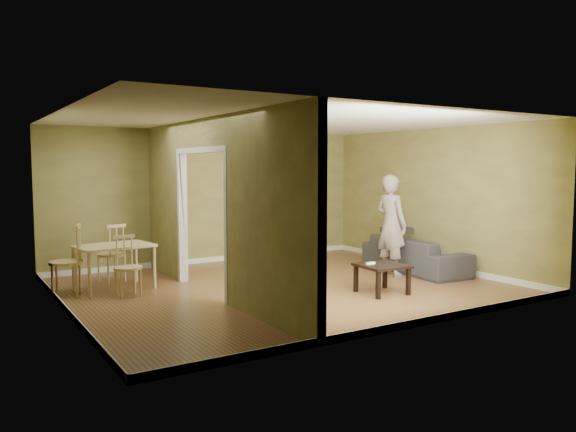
% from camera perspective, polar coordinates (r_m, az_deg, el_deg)
% --- Properties ---
extents(room_shell, '(6.50, 6.50, 6.50)m').
position_cam_1_polar(room_shell, '(8.77, -0.43, 1.15)').
color(room_shell, brown).
rests_on(room_shell, ground).
extents(partition, '(0.22, 5.50, 2.60)m').
position_cam_1_polar(partition, '(8.21, -7.61, 0.84)').
color(partition, '#96984C').
rests_on(partition, ground).
extents(wall_speaker, '(0.10, 0.10, 0.10)m').
position_cam_1_polar(wall_speaker, '(11.82, -0.98, 5.05)').
color(wall_speaker, black).
rests_on(wall_speaker, room_shell).
extents(sofa, '(2.22, 1.08, 0.82)m').
position_cam_1_polar(sofa, '(10.41, 12.80, -3.29)').
color(sofa, '#2B2B31').
rests_on(sofa, ground).
extents(person, '(0.78, 0.63, 2.07)m').
position_cam_1_polar(person, '(9.93, 10.46, -0.02)').
color(person, slate).
rests_on(person, ground).
extents(bookshelf, '(0.76, 0.33, 1.81)m').
position_cam_1_polar(bookshelf, '(11.60, -2.31, 0.14)').
color(bookshelf, white).
rests_on(bookshelf, ground).
extents(paper_box_teal, '(0.42, 0.27, 0.21)m').
position_cam_1_polar(paper_box_teal, '(11.55, -2.32, -0.18)').
color(paper_box_teal, '#247368').
rests_on(paper_box_teal, bookshelf).
extents(paper_box_navy_b, '(0.40, 0.26, 0.20)m').
position_cam_1_polar(paper_box_navy_b, '(11.55, -2.13, 1.56)').
color(paper_box_navy_b, '#151751').
rests_on(paper_box_navy_b, bookshelf).
extents(paper_box_navy_c, '(0.41, 0.27, 0.21)m').
position_cam_1_polar(paper_box_navy_c, '(11.52, -2.28, 2.61)').
color(paper_box_navy_c, '#221E4C').
rests_on(paper_box_navy_c, bookshelf).
extents(coffee_table, '(0.66, 0.66, 0.44)m').
position_cam_1_polar(coffee_table, '(8.53, 9.52, -5.31)').
color(coffee_table, black).
rests_on(coffee_table, ground).
extents(game_controller, '(0.15, 0.04, 0.03)m').
position_cam_1_polar(game_controller, '(8.49, 8.38, -4.76)').
color(game_controller, white).
rests_on(game_controller, coffee_table).
extents(dining_table, '(1.11, 0.74, 0.70)m').
position_cam_1_polar(dining_table, '(9.06, -17.27, -3.29)').
color(dining_table, '#E2BE74').
rests_on(dining_table, ground).
extents(chair_left, '(0.61, 0.61, 1.05)m').
position_cam_1_polar(chair_left, '(8.86, -21.65, -4.20)').
color(chair_left, tan).
rests_on(chair_left, ground).
extents(chair_near, '(0.41, 0.41, 0.89)m').
position_cam_1_polar(chair_near, '(8.55, -15.97, -4.92)').
color(chair_near, '#D2B575').
rests_on(chair_near, ground).
extents(chair_far, '(0.55, 0.55, 0.97)m').
position_cam_1_polar(chair_far, '(9.68, -17.51, -3.58)').
color(chair_far, tan).
rests_on(chair_far, ground).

